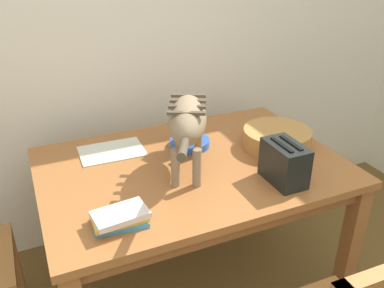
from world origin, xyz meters
TOP-DOWN VIEW (x-y plane):
  - wall_rear at (-0.00, 1.78)m, footprint 4.37×0.11m
  - dining_table at (0.08, 1.11)m, footprint 1.33×0.92m
  - cat at (0.06, 1.09)m, footprint 0.35×0.64m
  - saucer_bowl at (0.14, 1.28)m, footprint 0.19×0.19m
  - coffee_mug at (0.15, 1.28)m, footprint 0.13×0.08m
  - magazine at (-0.22, 1.37)m, footprint 0.30×0.22m
  - book_stack at (-0.32, 0.82)m, footprint 0.20×0.15m
  - wicker_basket at (0.52, 1.10)m, footprint 0.32×0.32m
  - toaster at (0.37, 0.83)m, footprint 0.12×0.20m

SIDE VIEW (x-z plane):
  - dining_table at x=0.08m, z-range 0.28..1.00m
  - magazine at x=-0.22m, z-range 0.72..0.73m
  - saucer_bowl at x=0.14m, z-range 0.72..0.76m
  - book_stack at x=-0.32m, z-range 0.72..0.78m
  - wicker_basket at x=0.52m, z-range 0.72..0.81m
  - coffee_mug at x=0.15m, z-range 0.76..0.84m
  - toaster at x=0.37m, z-range 0.72..0.89m
  - cat at x=0.06m, z-range 0.79..1.11m
  - wall_rear at x=0.00m, z-range 0.00..2.50m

